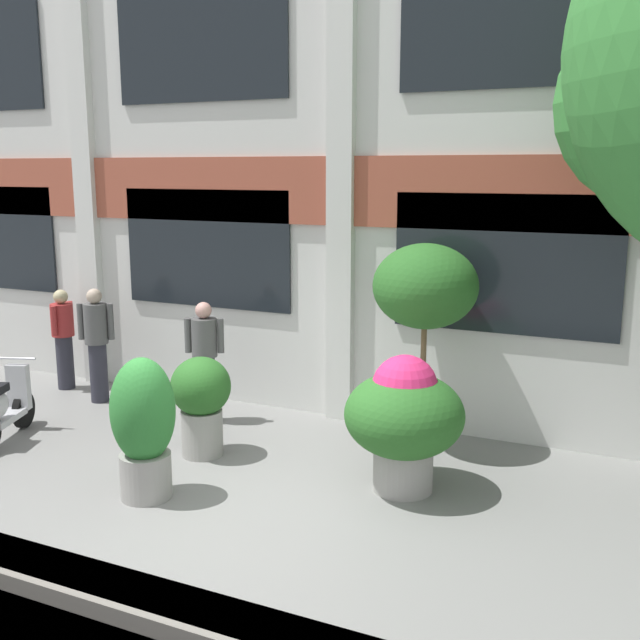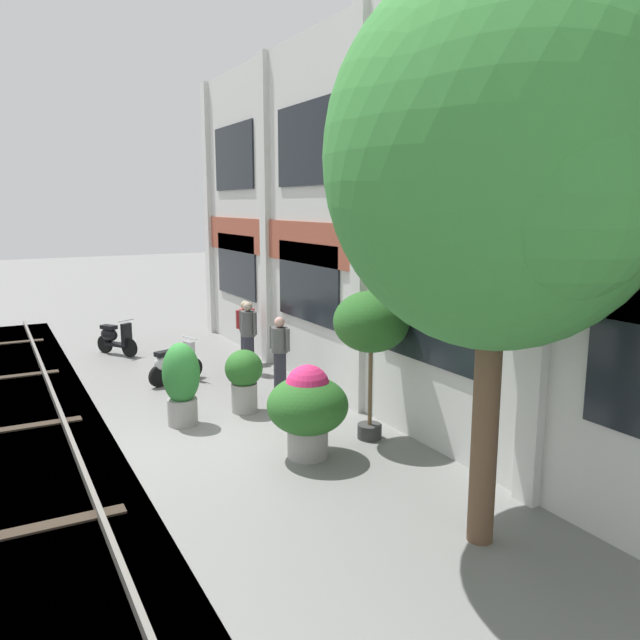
{
  "view_description": "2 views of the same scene",
  "coord_description": "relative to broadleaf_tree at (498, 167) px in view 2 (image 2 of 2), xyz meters",
  "views": [
    {
      "loc": [
        3.94,
        -6.05,
        3.39
      ],
      "look_at": [
        0.36,
        1.6,
        1.68
      ],
      "focal_mm": 42.0,
      "sensor_mm": 36.0,
      "label": 1
    },
    {
      "loc": [
        9.8,
        -3.1,
        3.92
      ],
      "look_at": [
        0.72,
        1.81,
        2.0
      ],
      "focal_mm": 35.0,
      "sensor_mm": 36.0,
      "label": 2
    }
  ],
  "objects": [
    {
      "name": "potted_plant_ribbed_drum",
      "position": [
        -5.68,
        -0.72,
        -3.61
      ],
      "size": [
        0.72,
        0.72,
        1.21
      ],
      "color": "gray",
      "rests_on": "ground"
    },
    {
      "name": "resident_near_plants",
      "position": [
        -9.2,
        0.71,
        -3.47
      ],
      "size": [
        0.34,
        0.52,
        1.57
      ],
      "rotation": [
        0.0,
        0.0,
        -2.97
      ],
      "color": "#282833",
      "rests_on": "ground"
    },
    {
      "name": "potted_plant_glazed_jar",
      "position": [
        -3.17,
        -0.66,
        -3.47
      ],
      "size": [
        1.27,
        1.27,
        1.49
      ],
      "color": "gray",
      "rests_on": "ground"
    },
    {
      "name": "scooter_near_curb",
      "position": [
        -8.22,
        -1.39,
        -3.87
      ],
      "size": [
        0.68,
        1.33,
        0.98
      ],
      "rotation": [
        0.0,
        0.0,
        1.92
      ],
      "color": "black",
      "rests_on": "ground"
    },
    {
      "name": "resident_watching_tracks",
      "position": [
        -6.32,
        0.32,
        -3.42
      ],
      "size": [
        0.49,
        0.34,
        1.65
      ],
      "rotation": [
        0.0,
        0.0,
        -1.16
      ],
      "color": "#282833",
      "rests_on": "ground"
    },
    {
      "name": "scooter_second_parked",
      "position": [
        -11.62,
        -2.02,
        -3.87
      ],
      "size": [
        1.21,
        0.84,
        0.98
      ],
      "rotation": [
        0.0,
        0.0,
        0.57
      ],
      "color": "black",
      "rests_on": "ground"
    },
    {
      "name": "broadleaf_tree",
      "position": [
        0.0,
        0.0,
        0.0
      ],
      "size": [
        3.93,
        3.74,
        6.48
      ],
      "color": "brown",
      "rests_on": "ground"
    },
    {
      "name": "potted_plant_tall_urn",
      "position": [
        -3.37,
        0.63,
        -2.34
      ],
      "size": [
        1.26,
        1.26,
        2.53
      ],
      "color": "#333333",
      "rests_on": "ground"
    },
    {
      "name": "ground_plane",
      "position": [
        -4.73,
        -1.8,
        -4.3
      ],
      "size": [
        80.0,
        80.0,
        0.0
      ],
      "primitive_type": "plane",
      "color": "slate"
    },
    {
      "name": "potted_plant_fluted_column",
      "position": [
        -5.55,
        -1.97,
        -3.51
      ],
      "size": [
        0.67,
        0.67,
        1.51
      ],
      "color": "gray",
      "rests_on": "ground"
    },
    {
      "name": "apartment_facade",
      "position": [
        -4.73,
        1.51,
        -0.61
      ],
      "size": [
        17.52,
        0.64,
        7.41
      ],
      "color": "silver",
      "rests_on": "ground"
    },
    {
      "name": "rail_tracks",
      "position": [
        -4.73,
        -4.6,
        -4.44
      ],
      "size": [
        25.16,
        2.8,
        0.43
      ],
      "color": "#423F3A",
      "rests_on": "ground"
    },
    {
      "name": "resident_by_doorway",
      "position": [
        -8.26,
        0.41,
        -3.39
      ],
      "size": [
        0.49,
        0.34,
        1.69
      ],
      "rotation": [
        0.0,
        0.0,
        -1.15
      ],
      "color": "#282833",
      "rests_on": "ground"
    }
  ]
}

